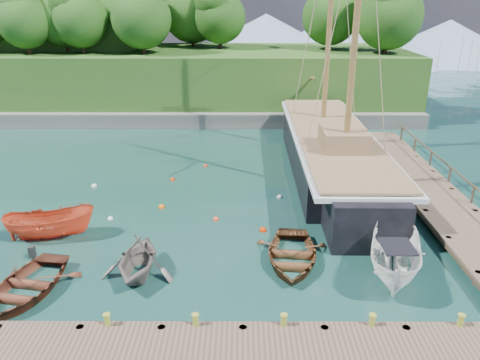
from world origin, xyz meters
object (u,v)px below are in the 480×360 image
object	(u,v)px
rowboat_2	(291,262)
schooner	(331,155)
motorboat_orange	(52,237)
cabin_boat_white	(393,276)
rowboat_1	(139,275)
rowboat_0	(27,293)

from	to	relation	value
rowboat_2	schooner	xyz separation A→B (m)	(3.77, 11.53, 1.16)
motorboat_orange	cabin_boat_white	distance (m)	16.09
cabin_boat_white	schooner	distance (m)	12.68
motorboat_orange	schooner	size ratio (longest dim) A/B	0.15
rowboat_1	rowboat_2	world-z (taller)	rowboat_1
rowboat_1	schooner	world-z (taller)	schooner
cabin_boat_white	motorboat_orange	bearing A→B (deg)	-175.22
rowboat_0	schooner	size ratio (longest dim) A/B	0.16
rowboat_0	rowboat_1	world-z (taller)	rowboat_1
cabin_boat_white	rowboat_2	bearing A→B (deg)	-177.64
rowboat_1	cabin_boat_white	world-z (taller)	cabin_boat_white
rowboat_2	cabin_boat_white	distance (m)	4.36
rowboat_2	motorboat_orange	world-z (taller)	motorboat_orange
rowboat_2	cabin_boat_white	size ratio (longest dim) A/B	0.85
rowboat_2	rowboat_0	bearing A→B (deg)	-161.48
cabin_boat_white	schooner	xyz separation A→B (m)	(-0.45, 12.62, 1.16)
rowboat_1	motorboat_orange	distance (m)	5.97
schooner	rowboat_1	bearing A→B (deg)	-128.85
schooner	motorboat_orange	bearing A→B (deg)	-148.26
rowboat_0	rowboat_2	world-z (taller)	rowboat_2
rowboat_0	motorboat_orange	world-z (taller)	motorboat_orange
rowboat_0	cabin_boat_white	xyz separation A→B (m)	(15.00, 1.28, 0.00)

